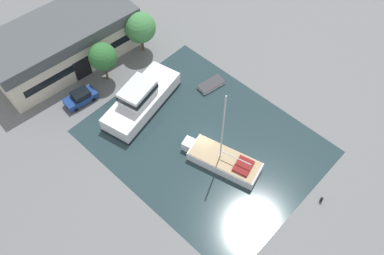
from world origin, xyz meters
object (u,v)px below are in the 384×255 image
object	(u,v)px
quay_tree_near_building	(140,28)
sailboat_moored	(223,160)
quay_tree_by_water	(103,57)
parked_car	(81,97)
warehouse_building	(62,43)
motor_cruiser	(141,99)
small_dinghy	(211,84)

from	to	relation	value
quay_tree_near_building	sailboat_moored	world-z (taller)	sailboat_moored
quay_tree_by_water	quay_tree_near_building	bearing A→B (deg)	4.65
parked_car	sailboat_moored	size ratio (longest dim) A/B	0.36
warehouse_building	quay_tree_by_water	world-z (taller)	warehouse_building
motor_cruiser	small_dinghy	size ratio (longest dim) A/B	3.25
parked_car	quay_tree_near_building	bearing A→B (deg)	-76.50
parked_car	small_dinghy	size ratio (longest dim) A/B	1.16
warehouse_building	parked_car	world-z (taller)	warehouse_building
motor_cruiser	small_dinghy	xyz separation A→B (m)	(8.62, -4.05, -1.22)
sailboat_moored	motor_cruiser	distance (m)	12.98
small_dinghy	warehouse_building	bearing A→B (deg)	39.61
quay_tree_near_building	small_dinghy	bearing A→B (deg)	-82.31
warehouse_building	quay_tree_by_water	xyz separation A→B (m)	(1.51, -6.69, 0.89)
quay_tree_near_building	motor_cruiser	xyz separation A→B (m)	(-7.07, -7.44, -2.51)
sailboat_moored	small_dinghy	size ratio (longest dim) A/B	3.18
warehouse_building	quay_tree_by_water	bearing A→B (deg)	-71.99
parked_car	motor_cruiser	xyz separation A→B (m)	(4.72, -6.17, 0.61)
quay_tree_by_water	sailboat_moored	distance (m)	20.10
quay_tree_near_building	quay_tree_by_water	xyz separation A→B (m)	(-6.93, -0.56, 0.01)
motor_cruiser	small_dinghy	distance (m)	9.60
quay_tree_by_water	warehouse_building	bearing A→B (deg)	102.69
parked_car	small_dinghy	distance (m)	16.82
warehouse_building	sailboat_moored	size ratio (longest dim) A/B	1.72
quay_tree_by_water	small_dinghy	world-z (taller)	quay_tree_by_water
quay_tree_near_building	small_dinghy	world-z (taller)	quay_tree_near_building
quay_tree_by_water	sailboat_moored	bearing A→B (deg)	-88.37
warehouse_building	sailboat_moored	world-z (taller)	sailboat_moored
sailboat_moored	warehouse_building	bearing A→B (deg)	80.51
quay_tree_near_building	motor_cruiser	size ratio (longest dim) A/B	0.50
sailboat_moored	small_dinghy	distance (m)	11.92
warehouse_building	quay_tree_near_building	bearing A→B (deg)	-30.67
quay_tree_by_water	parked_car	world-z (taller)	quay_tree_by_water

